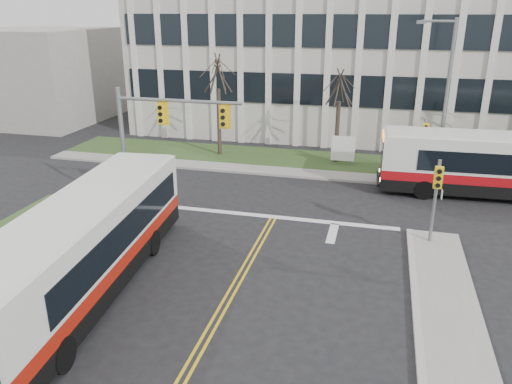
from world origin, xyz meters
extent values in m
plane|color=black|center=(0.00, 0.00, 0.00)|extent=(120.00, 120.00, 0.00)
cube|color=#9E9B93|center=(5.00, 15.20, 0.07)|extent=(44.00, 1.60, 0.14)
cube|color=#344D21|center=(5.00, 18.00, 0.06)|extent=(44.00, 5.00, 0.12)
cube|color=#BCB7AE|center=(5.00, 30.00, 6.00)|extent=(40.00, 16.00, 12.00)
cube|color=#9E9B93|center=(-26.00, 26.00, 4.00)|extent=(12.00, 12.00, 8.00)
cylinder|color=slate|center=(-7.30, 7.20, 3.10)|extent=(0.22, 0.22, 6.20)
cylinder|color=slate|center=(-4.30, 7.20, 5.70)|extent=(6.00, 0.16, 0.16)
cube|color=yellow|center=(-5.10, 7.05, 5.10)|extent=(0.34, 0.24, 0.92)
cube|color=yellow|center=(-2.10, 7.05, 5.10)|extent=(0.34, 0.24, 0.92)
cylinder|color=slate|center=(7.20, 7.00, 1.90)|extent=(0.14, 0.14, 3.80)
cube|color=yellow|center=(7.20, 6.80, 3.10)|extent=(0.34, 0.24, 0.92)
cylinder|color=slate|center=(7.20, 15.50, 1.90)|extent=(0.14, 0.14, 3.80)
cube|color=yellow|center=(7.20, 15.30, 3.10)|extent=(0.34, 0.24, 0.92)
cylinder|color=slate|center=(8.20, 16.20, 4.60)|extent=(0.20, 0.20, 9.20)
cylinder|color=slate|center=(7.30, 16.20, 9.00)|extent=(1.80, 0.14, 0.14)
cube|color=slate|center=(6.40, 16.20, 8.95)|extent=(0.50, 0.25, 0.18)
cylinder|color=slate|center=(1.90, 17.50, 0.50)|extent=(0.08, 0.08, 1.00)
cylinder|color=slate|center=(3.10, 17.50, 0.50)|extent=(0.08, 0.08, 1.00)
cube|color=white|center=(2.50, 17.50, 1.20)|extent=(1.50, 0.12, 1.60)
cylinder|color=#42352B|center=(-6.00, 18.00, 2.31)|extent=(0.28, 0.28, 4.62)
cylinder|color=#42352B|center=(2.00, 18.20, 2.05)|extent=(0.28, 0.28, 4.09)
camera|label=1|loc=(4.70, -13.91, 9.61)|focal=35.00mm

